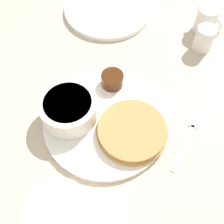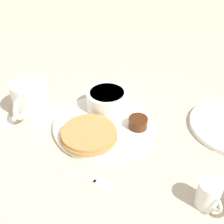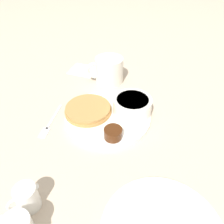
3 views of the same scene
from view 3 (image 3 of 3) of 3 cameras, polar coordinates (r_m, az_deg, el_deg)
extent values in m
plane|color=#C6B299|center=(0.62, -1.07, -1.53)|extent=(4.00, 4.00, 0.00)
cylinder|color=white|center=(0.62, -1.08, -1.11)|extent=(0.24, 0.24, 0.01)
cylinder|color=#B78447|center=(0.62, -6.32, 0.15)|extent=(0.13, 0.13, 0.01)
cylinder|color=#B78447|center=(0.62, -6.38, 0.79)|extent=(0.13, 0.13, 0.01)
cylinder|color=white|center=(0.61, 5.29, 1.64)|extent=(0.11, 0.11, 0.05)
cylinder|color=white|center=(0.60, 5.40, 3.06)|extent=(0.09, 0.09, 0.01)
cylinder|color=#47230F|center=(0.54, 0.27, -5.56)|extent=(0.05, 0.05, 0.03)
cylinder|color=white|center=(0.61, 7.40, 0.14)|extent=(0.04, 0.04, 0.02)
sphere|color=white|center=(0.60, 7.52, 1.32)|extent=(0.02, 0.02, 0.02)
cylinder|color=silver|center=(0.76, -0.73, 10.84)|extent=(0.09, 0.09, 0.09)
torus|color=silver|center=(0.76, -4.63, 10.81)|extent=(0.06, 0.03, 0.06)
cylinder|color=white|center=(0.46, -21.21, -20.14)|extent=(0.04, 0.04, 0.06)
torus|color=white|center=(0.46, -24.00, -21.09)|extent=(0.02, 0.03, 0.03)
cone|color=white|center=(0.45, -19.67, -17.54)|extent=(0.01, 0.01, 0.01)
torus|color=white|center=(0.45, -25.53, -24.51)|extent=(0.03, 0.02, 0.03)
cube|color=silver|center=(0.65, -14.86, -1.02)|extent=(0.01, 0.11, 0.00)
cube|color=silver|center=(0.60, -17.25, -5.10)|extent=(0.02, 0.04, 0.00)
cube|color=white|center=(0.85, -7.02, 10.76)|extent=(0.12, 0.10, 0.00)
camera|label=1|loc=(0.73, -11.90, 44.72)|focal=45.00mm
camera|label=2|loc=(0.58, -70.07, 21.10)|focal=45.00mm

